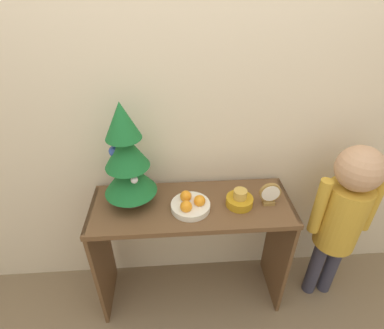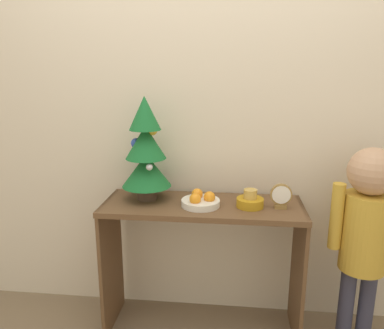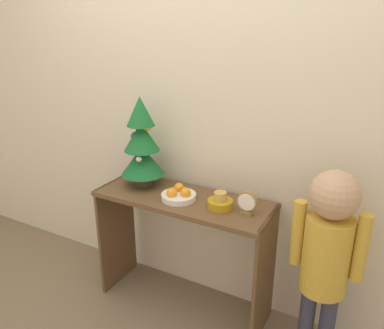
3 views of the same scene
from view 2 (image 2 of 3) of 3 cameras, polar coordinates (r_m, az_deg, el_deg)
name	(u,v)px [view 2 (image 2 of 3)]	position (r m, az deg, el deg)	size (l,w,h in m)	color
back_wall	(207,113)	(2.20, 2.24, 7.81)	(7.00, 0.05, 2.50)	beige
console_table	(202,236)	(2.14, 1.58, -10.77)	(1.10, 0.40, 0.78)	brown
mini_tree	(146,151)	(2.08, -7.05, 2.03)	(0.28, 0.28, 0.58)	#4C3828
fruit_bowl	(201,201)	(2.02, 1.32, -5.55)	(0.21, 0.21, 0.08)	silver
singing_bowl	(250,201)	(2.03, 8.84, -5.50)	(0.14, 0.14, 0.10)	#B78419
desk_clock	(281,196)	(2.03, 13.41, -4.75)	(0.11, 0.04, 0.13)	olive
child_figure	(366,224)	(2.16, 24.98, -8.23)	(0.37, 0.24, 1.12)	#38384C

